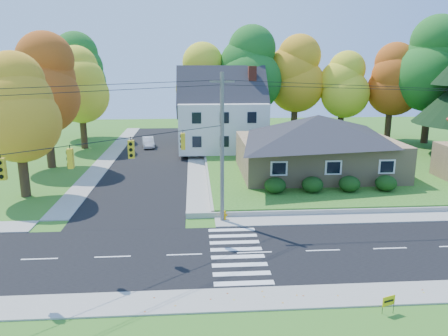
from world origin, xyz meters
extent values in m
plane|color=#3D7923|center=(0.00, 0.00, 0.00)|extent=(120.00, 120.00, 0.00)
cube|color=black|center=(0.00, 0.00, 0.01)|extent=(90.00, 8.00, 0.02)
cube|color=black|center=(-8.00, 26.00, 0.01)|extent=(8.00, 44.00, 0.02)
cube|color=#9C9A90|center=(0.00, 5.00, 0.04)|extent=(90.00, 2.00, 0.08)
cube|color=#9C9A90|center=(0.00, -5.00, 0.04)|extent=(90.00, 2.00, 0.08)
cube|color=#3D7923|center=(13.00, 21.00, 0.25)|extent=(30.00, 30.00, 0.50)
cube|color=tan|center=(8.00, 16.00, 2.10)|extent=(14.00, 10.00, 3.20)
pyramid|color=#26262B|center=(8.00, 16.00, 4.80)|extent=(14.60, 10.60, 2.20)
cube|color=silver|center=(0.00, 28.00, 3.30)|extent=(10.00, 8.00, 5.60)
pyramid|color=#26262B|center=(0.00, 28.00, 7.30)|extent=(10.40, 8.40, 2.40)
cube|color=brown|center=(3.50, 28.00, 5.30)|extent=(0.90, 0.90, 9.60)
ellipsoid|color=#163A10|center=(3.00, 9.80, 1.14)|extent=(1.70, 1.70, 1.27)
ellipsoid|color=#163A10|center=(6.00, 9.80, 1.14)|extent=(1.70, 1.70, 1.27)
ellipsoid|color=#163A10|center=(9.00, 9.80, 1.14)|extent=(1.70, 1.70, 1.27)
ellipsoid|color=#163A10|center=(12.00, 9.80, 1.14)|extent=(1.70, 1.70, 1.27)
cylinder|color=#666059|center=(-1.50, 5.20, 5.00)|extent=(0.26, 0.26, 10.00)
cube|color=#666059|center=(-1.50, 5.20, 9.40)|extent=(1.60, 0.12, 0.12)
cube|color=gold|center=(-12.00, -3.20, 5.95)|extent=(0.34, 0.26, 1.00)
cube|color=gold|center=(-9.50, -1.20, 5.95)|extent=(0.26, 0.34, 1.00)
cube|color=gold|center=(-6.80, 0.95, 5.95)|extent=(0.34, 0.26, 1.00)
cube|color=gold|center=(-4.00, 3.20, 5.95)|extent=(0.26, 0.34, 1.00)
cylinder|color=black|center=(-8.00, 0.00, 6.60)|extent=(13.02, 10.43, 0.04)
cylinder|color=#3F2A19|center=(-2.00, 34.00, 3.20)|extent=(0.80, 0.80, 5.40)
sphere|color=yellow|center=(-2.00, 34.00, 7.10)|extent=(6.72, 6.72, 6.72)
sphere|color=yellow|center=(-2.00, 34.00, 8.78)|extent=(5.91, 5.91, 5.91)
sphere|color=yellow|center=(-2.00, 34.00, 10.46)|extent=(5.11, 5.11, 5.11)
cylinder|color=#3F2A19|center=(4.00, 33.00, 3.65)|extent=(0.86, 0.86, 6.30)
sphere|color=#206A21|center=(4.00, 33.00, 8.20)|extent=(7.84, 7.84, 7.84)
sphere|color=#206A21|center=(4.00, 33.00, 10.16)|extent=(6.90, 6.90, 6.90)
sphere|color=#206A21|center=(4.00, 33.00, 12.12)|extent=(5.96, 5.96, 5.96)
cylinder|color=#3F2A19|center=(10.00, 34.00, 3.43)|extent=(0.83, 0.83, 5.85)
sphere|color=gold|center=(10.00, 34.00, 7.65)|extent=(7.28, 7.28, 7.28)
sphere|color=gold|center=(10.00, 34.00, 9.47)|extent=(6.41, 6.41, 6.41)
sphere|color=gold|center=(10.00, 34.00, 11.29)|extent=(5.53, 5.53, 5.53)
cylinder|color=#3F2A19|center=(16.00, 33.00, 2.98)|extent=(0.77, 0.77, 4.95)
sphere|color=yellow|center=(16.00, 33.00, 6.55)|extent=(6.16, 6.16, 6.16)
sphere|color=yellow|center=(16.00, 33.00, 8.09)|extent=(5.42, 5.42, 5.42)
sphere|color=yellow|center=(16.00, 33.00, 9.63)|extent=(4.68, 4.68, 4.68)
cylinder|color=#3F2A19|center=(22.00, 32.00, 3.20)|extent=(0.80, 0.80, 5.40)
sphere|color=#B14E16|center=(22.00, 32.00, 7.10)|extent=(6.72, 6.72, 6.72)
sphere|color=#B14E16|center=(22.00, 32.00, 8.78)|extent=(5.91, 5.91, 5.91)
sphere|color=#B14E16|center=(22.00, 32.00, 10.46)|extent=(5.11, 5.11, 5.11)
cylinder|color=#3F2A19|center=(26.00, 30.00, 3.88)|extent=(0.89, 0.89, 6.75)
sphere|color=#206A21|center=(26.00, 30.00, 8.75)|extent=(8.40, 8.40, 8.40)
sphere|color=#206A21|center=(26.00, 30.00, 10.85)|extent=(7.39, 7.39, 7.39)
sphere|color=#206A21|center=(26.00, 30.00, 12.95)|extent=(6.38, 6.38, 6.38)
cylinder|color=#3F2A19|center=(-17.00, 12.00, 2.48)|extent=(0.77, 0.77, 4.95)
sphere|color=gold|center=(-17.00, 12.00, 6.05)|extent=(6.16, 6.16, 6.16)
sphere|color=gold|center=(-17.00, 12.00, 7.59)|extent=(5.42, 5.42, 5.42)
sphere|color=gold|center=(-17.00, 12.00, 9.13)|extent=(4.68, 4.68, 4.68)
cylinder|color=#3F2A19|center=(-18.00, 22.00, 2.93)|extent=(0.83, 0.83, 5.85)
sphere|color=#B14E16|center=(-18.00, 22.00, 7.15)|extent=(7.28, 7.28, 7.28)
sphere|color=#B14E16|center=(-18.00, 22.00, 8.97)|extent=(6.41, 6.41, 6.41)
sphere|color=#B14E16|center=(-18.00, 22.00, 10.79)|extent=(5.53, 5.53, 5.53)
cylinder|color=#3F2A19|center=(-17.00, 32.00, 2.70)|extent=(0.80, 0.80, 5.40)
sphere|color=yellow|center=(-17.00, 32.00, 6.60)|extent=(6.72, 6.72, 6.72)
sphere|color=yellow|center=(-17.00, 32.00, 8.28)|extent=(5.91, 5.91, 5.91)
sphere|color=yellow|center=(-17.00, 32.00, 9.96)|extent=(5.11, 5.11, 5.11)
cylinder|color=#3F2A19|center=(-19.00, 40.00, 3.15)|extent=(0.86, 0.86, 6.30)
sphere|color=#206A21|center=(-19.00, 40.00, 7.70)|extent=(7.84, 7.84, 7.84)
sphere|color=#206A21|center=(-19.00, 40.00, 9.66)|extent=(6.90, 6.90, 6.90)
sphere|color=#206A21|center=(-19.00, 40.00, 11.62)|extent=(5.96, 5.96, 5.96)
imported|color=silver|center=(-9.09, 32.03, 0.66)|extent=(1.92, 4.02, 1.27)
cylinder|color=#FFB500|center=(-1.33, 5.38, 0.04)|extent=(0.31, 0.31, 0.09)
cylinder|color=#FFB500|center=(-1.33, 5.38, 0.30)|extent=(0.20, 0.20, 0.47)
sphere|color=#FFB500|center=(-1.33, 5.38, 0.58)|extent=(0.22, 0.22, 0.22)
cylinder|color=#FFB500|center=(-1.33, 5.38, 0.38)|extent=(0.40, 0.23, 0.10)
cylinder|color=black|center=(4.68, -6.54, 0.28)|extent=(0.02, 0.02, 0.56)
cylinder|color=black|center=(5.17, -6.54, 0.28)|extent=(0.02, 0.02, 0.56)
cube|color=yellow|center=(4.92, -6.54, 0.61)|extent=(0.64, 0.24, 0.45)
camera|label=1|loc=(-3.37, -22.89, 10.69)|focal=35.00mm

